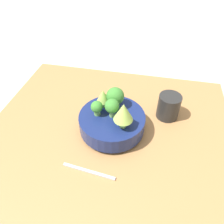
% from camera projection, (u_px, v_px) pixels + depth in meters
% --- Properties ---
extents(ground_plane, '(6.00, 6.00, 0.00)m').
position_uv_depth(ground_plane, '(107.00, 141.00, 0.87)').
color(ground_plane, beige).
extents(table, '(0.96, 0.90, 0.04)m').
position_uv_depth(table, '(107.00, 138.00, 0.85)').
color(table, '#9E7042').
rests_on(table, ground_plane).
extents(bowl, '(0.25, 0.25, 0.08)m').
position_uv_depth(bowl, '(112.00, 122.00, 0.83)').
color(bowl, navy).
rests_on(bowl, table).
extents(romanesco_piece_far, '(0.05, 0.05, 0.07)m').
position_uv_depth(romanesco_piece_far, '(103.00, 97.00, 0.82)').
color(romanesco_piece_far, '#7AB256').
rests_on(romanesco_piece_far, bowl).
extents(broccoli_floret_back, '(0.07, 0.07, 0.08)m').
position_uv_depth(broccoli_floret_back, '(115.00, 96.00, 0.82)').
color(broccoli_floret_back, '#6BA34C').
rests_on(broccoli_floret_back, bowl).
extents(romanesco_piece_near, '(0.07, 0.07, 0.10)m').
position_uv_depth(romanesco_piece_near, '(123.00, 113.00, 0.73)').
color(romanesco_piece_near, '#7AB256').
rests_on(romanesco_piece_near, bowl).
extents(broccoli_floret_center, '(0.05, 0.05, 0.08)m').
position_uv_depth(broccoli_floret_center, '(112.00, 107.00, 0.78)').
color(broccoli_floret_center, '#7AB256').
rests_on(broccoli_floret_center, bowl).
extents(broccoli_floret_left, '(0.04, 0.04, 0.06)m').
position_uv_depth(broccoli_floret_left, '(97.00, 107.00, 0.79)').
color(broccoli_floret_left, '#6BA34C').
rests_on(broccoli_floret_left, bowl).
extents(cup, '(0.09, 0.09, 0.10)m').
position_uv_depth(cup, '(169.00, 106.00, 0.89)').
color(cup, black).
rests_on(cup, table).
extents(fork, '(0.18, 0.03, 0.01)m').
position_uv_depth(fork, '(89.00, 171.00, 0.72)').
color(fork, '#B2B2B7').
rests_on(fork, table).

